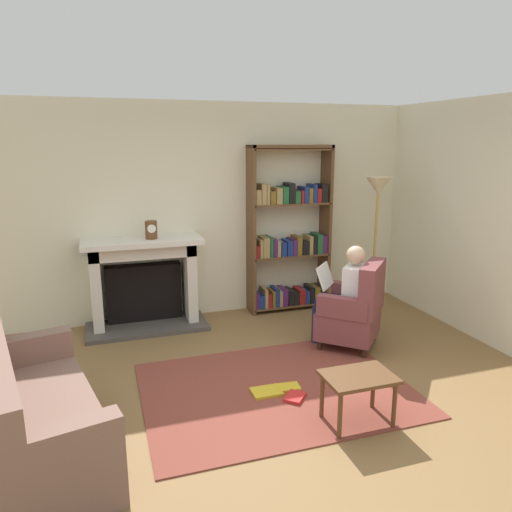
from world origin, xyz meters
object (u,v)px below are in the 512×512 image
(armchair_reading, at_px, (355,310))
(floor_lamp, at_px, (378,198))
(bookshelf, at_px, (289,235))
(sofa_floral, at_px, (35,416))
(fireplace, at_px, (144,280))
(mantel_clock, at_px, (151,230))
(seated_reader, at_px, (345,292))
(side_table, at_px, (358,383))

(armchair_reading, height_order, floor_lamp, floor_lamp)
(bookshelf, height_order, sofa_floral, bookshelf)
(fireplace, bearing_deg, armchair_reading, -32.73)
(mantel_clock, distance_m, armchair_reading, 2.50)
(mantel_clock, xyz_separation_m, seated_reader, (1.93, -1.18, -0.59))
(fireplace, distance_m, side_table, 3.05)
(mantel_clock, xyz_separation_m, armchair_reading, (2.01, -1.26, -0.79))
(seated_reader, height_order, side_table, seated_reader)
(seated_reader, xyz_separation_m, floor_lamp, (0.87, 0.84, 0.90))
(sofa_floral, bearing_deg, mantel_clock, -39.02)
(fireplace, relative_size, mantel_clock, 6.75)
(armchair_reading, relative_size, side_table, 1.73)
(seated_reader, height_order, sofa_floral, seated_reader)
(bookshelf, bearing_deg, sofa_floral, -140.44)
(seated_reader, bearing_deg, mantel_clock, -78.85)
(seated_reader, xyz_separation_m, sofa_floral, (-3.03, -1.08, -0.30))
(armchair_reading, bearing_deg, seated_reader, -90.00)
(fireplace, relative_size, floor_lamp, 0.80)
(bookshelf, height_order, side_table, bookshelf)
(mantel_clock, bearing_deg, armchair_reading, -32.09)
(mantel_clock, xyz_separation_m, sofa_floral, (-1.10, -2.26, -0.89))
(bookshelf, relative_size, floor_lamp, 1.22)
(mantel_clock, height_order, bookshelf, bookshelf)
(sofa_floral, bearing_deg, side_table, -111.19)
(bookshelf, xyz_separation_m, armchair_reading, (0.22, -1.40, -0.59))
(armchair_reading, bearing_deg, bookshelf, -128.54)
(mantel_clock, relative_size, bookshelf, 0.10)
(side_table, bearing_deg, armchair_reading, 61.77)
(armchair_reading, height_order, seated_reader, seated_reader)
(mantel_clock, xyz_separation_m, floor_lamp, (2.80, -0.34, 0.31))
(mantel_clock, bearing_deg, sofa_floral, -115.97)
(armchair_reading, xyz_separation_m, seated_reader, (-0.09, 0.08, 0.20))
(fireplace, relative_size, bookshelf, 0.65)
(sofa_floral, bearing_deg, armchair_reading, -85.31)
(seated_reader, bearing_deg, floor_lamp, 176.53)
(armchair_reading, bearing_deg, mantel_clock, -79.40)
(mantel_clock, distance_m, seated_reader, 2.34)
(fireplace, bearing_deg, sofa_floral, -112.84)
(floor_lamp, bearing_deg, bookshelf, 154.42)
(sofa_floral, height_order, side_table, sofa_floral)
(sofa_floral, bearing_deg, seated_reader, -83.49)
(sofa_floral, bearing_deg, fireplace, -35.89)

